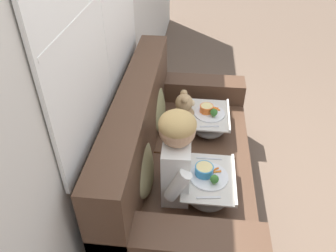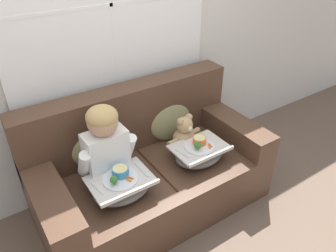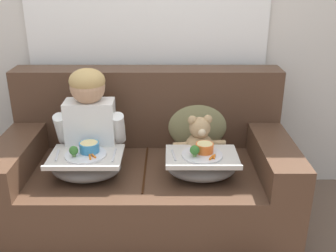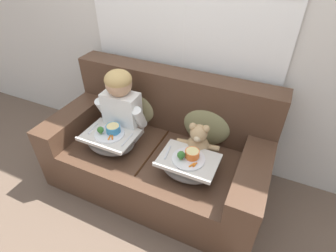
# 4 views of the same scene
# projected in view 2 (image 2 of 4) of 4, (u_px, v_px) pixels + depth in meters

# --- Properties ---
(ground_plane) EXTENTS (14.00, 14.00, 0.00)m
(ground_plane) POSITION_uv_depth(u_px,v_px,m) (153.00, 203.00, 2.80)
(ground_plane) COLOR brown
(wall_back_with_window) EXTENTS (8.00, 0.08, 2.60)m
(wall_back_with_window) POSITION_uv_depth(u_px,v_px,m) (111.00, 35.00, 2.48)
(wall_back_with_window) COLOR beige
(wall_back_with_window) RESTS_ON ground_plane
(couch) EXTENTS (1.81, 0.93, 0.95)m
(couch) POSITION_uv_depth(u_px,v_px,m) (148.00, 168.00, 2.67)
(couch) COLOR #4C3323
(couch) RESTS_ON ground_plane
(throw_pillow_behind_child) EXTENTS (0.42, 0.20, 0.43)m
(throw_pillow_behind_child) POSITION_uv_depth(u_px,v_px,m) (95.00, 142.00, 2.50)
(throw_pillow_behind_child) COLOR tan
(throw_pillow_behind_child) RESTS_ON couch
(throw_pillow_behind_teddy) EXTENTS (0.43, 0.21, 0.44)m
(throw_pillow_behind_teddy) POSITION_uv_depth(u_px,v_px,m) (169.00, 117.00, 2.82)
(throw_pillow_behind_teddy) COLOR #898456
(throw_pillow_behind_teddy) RESTS_ON couch
(child_figure) EXTENTS (0.44, 0.22, 0.61)m
(child_figure) POSITION_uv_depth(u_px,v_px,m) (105.00, 142.00, 2.27)
(child_figure) COLOR white
(child_figure) RESTS_ON couch
(teddy_bear) EXTENTS (0.34, 0.24, 0.32)m
(teddy_bear) POSITION_uv_depth(u_px,v_px,m) (185.00, 135.00, 2.69)
(teddy_bear) COLOR tan
(teddy_bear) RESTS_ON couch
(lap_tray_child) EXTENTS (0.43, 0.33, 0.21)m
(lap_tray_child) POSITION_uv_depth(u_px,v_px,m) (121.00, 186.00, 2.26)
(lap_tray_child) COLOR slate
(lap_tray_child) RESTS_ON child_figure
(lap_tray_teddy) EXTENTS (0.43, 0.31, 0.22)m
(lap_tray_teddy) POSITION_uv_depth(u_px,v_px,m) (199.00, 153.00, 2.58)
(lap_tray_teddy) COLOR slate
(lap_tray_teddy) RESTS_ON teddy_bear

